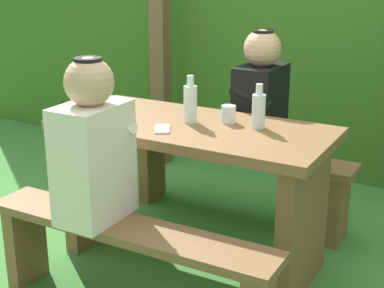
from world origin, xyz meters
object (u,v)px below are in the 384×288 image
(person_black_coat, at_px, (260,98))
(cell_phone, at_px, (162,129))
(person_white_shirt, at_px, (93,147))
(bottle_right, at_px, (190,103))
(picnic_table, at_px, (192,170))
(bottle_left, at_px, (259,110))
(bench_near, at_px, (128,252))
(drinking_glass, at_px, (229,114))
(bench_far, at_px, (238,170))

(person_black_coat, xyz_separation_m, cell_phone, (-0.20, -0.73, -0.02))
(person_black_coat, height_order, cell_phone, person_black_coat)
(person_white_shirt, distance_m, cell_phone, 0.43)
(person_black_coat, xyz_separation_m, bottle_right, (-0.15, -0.55, 0.08))
(picnic_table, bearing_deg, bottle_left, 17.78)
(person_white_shirt, xyz_separation_m, bottle_left, (0.48, 0.67, 0.07))
(picnic_table, distance_m, cell_phone, 0.31)
(bench_near, relative_size, cell_phone, 10.00)
(drinking_glass, relative_size, bottle_left, 0.40)
(person_black_coat, relative_size, cell_phone, 5.14)
(bench_near, distance_m, drinking_glass, 0.85)
(drinking_glass, height_order, cell_phone, drinking_glass)
(bench_far, distance_m, drinking_glass, 0.69)
(person_white_shirt, relative_size, person_black_coat, 1.00)
(bench_near, relative_size, bottle_right, 5.85)
(person_white_shirt, bearing_deg, bottle_left, 54.64)
(bench_near, bearing_deg, person_white_shirt, 178.86)
(drinking_glass, bearing_deg, cell_phone, -129.38)
(person_white_shirt, height_order, person_black_coat, same)
(picnic_table, distance_m, bench_near, 0.61)
(bottle_right, bearing_deg, bench_far, 87.81)
(bench_far, bearing_deg, picnic_table, -90.00)
(bottle_right, bearing_deg, person_white_shirt, -103.66)
(drinking_glass, distance_m, cell_phone, 0.35)
(bench_near, bearing_deg, picnic_table, 90.00)
(bench_far, xyz_separation_m, bottle_left, (0.31, -0.48, 0.53))
(person_white_shirt, bearing_deg, bench_near, -1.14)
(bench_far, height_order, person_black_coat, person_black_coat)
(person_black_coat, xyz_separation_m, drinking_glass, (0.02, -0.46, 0.02))
(drinking_glass, xyz_separation_m, bottle_left, (0.17, -0.01, 0.05))
(picnic_table, distance_m, person_white_shirt, 0.65)
(cell_phone, bearing_deg, bench_far, 53.66)
(bench_near, bearing_deg, person_black_coat, 83.78)
(person_white_shirt, relative_size, bottle_left, 3.30)
(person_white_shirt, height_order, cell_phone, person_white_shirt)
(bench_near, distance_m, person_white_shirt, 0.49)
(person_white_shirt, distance_m, person_black_coat, 1.19)
(person_white_shirt, relative_size, drinking_glass, 8.20)
(bench_far, distance_m, bottle_left, 0.78)
(picnic_table, relative_size, bottle_right, 5.85)
(bench_far, height_order, drinking_glass, drinking_glass)
(bench_near, relative_size, person_white_shirt, 1.95)
(picnic_table, bearing_deg, bottle_right, 134.66)
(picnic_table, xyz_separation_m, bottle_left, (0.31, 0.10, 0.34))
(person_white_shirt, relative_size, bottle_right, 3.01)
(bottle_left, bearing_deg, person_white_shirt, -125.36)
(person_white_shirt, distance_m, bottle_right, 0.62)
(bench_near, xyz_separation_m, drinking_glass, (0.15, 0.69, 0.48))
(bench_near, height_order, bottle_left, bottle_left)
(drinking_glass, bearing_deg, bottle_left, -3.99)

